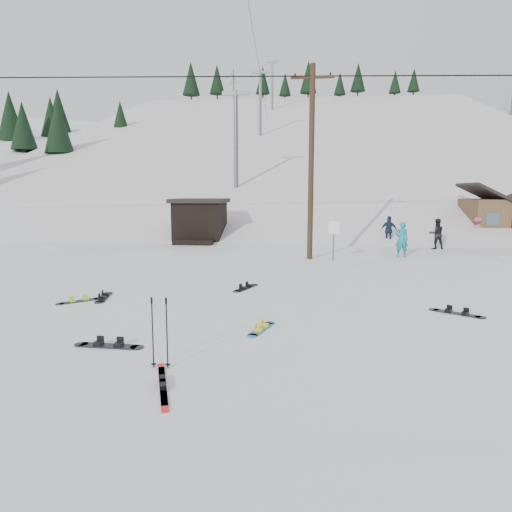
# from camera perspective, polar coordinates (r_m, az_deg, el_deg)

# --- Properties ---
(ground) EXTENTS (200.00, 200.00, 0.00)m
(ground) POSITION_cam_1_polar(r_m,az_deg,el_deg) (8.77, -6.15, -13.81)
(ground) COLOR white
(ground) RESTS_ON ground
(ski_slope) EXTENTS (60.00, 85.24, 65.97)m
(ski_slope) POSITION_cam_1_polar(r_m,az_deg,el_deg) (64.78, 4.48, -5.45)
(ski_slope) COLOR silver
(ski_slope) RESTS_ON ground
(ridge_left) EXTENTS (47.54, 95.03, 58.38)m
(ridge_left) POSITION_cam_1_polar(r_m,az_deg,el_deg) (68.99, -27.27, -4.65)
(ridge_left) COLOR white
(ridge_left) RESTS_ON ground
(treeline_crest) EXTENTS (50.00, 6.00, 10.00)m
(treeline_crest) POSITION_cam_1_polar(r_m,az_deg,el_deg) (94.01, 5.15, 6.19)
(treeline_crest) COLOR black
(treeline_crest) RESTS_ON ski_slope
(utility_pole) EXTENTS (2.00, 0.26, 9.00)m
(utility_pole) POSITION_cam_1_polar(r_m,az_deg,el_deg) (21.98, 6.92, 11.82)
(utility_pole) COLOR #3A2819
(utility_pole) RESTS_ON ground
(trail_sign) EXTENTS (0.50, 0.09, 1.85)m
(trail_sign) POSITION_cam_1_polar(r_m,az_deg,el_deg) (21.64, 9.69, 2.79)
(trail_sign) COLOR #595B60
(trail_sign) RESTS_ON ground
(lift_hut) EXTENTS (3.40, 4.10, 2.75)m
(lift_hut) POSITION_cam_1_polar(r_m,az_deg,el_deg) (29.72, -7.01, 4.46)
(lift_hut) COLOR black
(lift_hut) RESTS_ON ground
(lift_tower_near) EXTENTS (2.20, 0.36, 8.00)m
(lift_tower_near) POSITION_cam_1_polar(r_m,az_deg,el_deg) (38.64, -2.52, 15.02)
(lift_tower_near) COLOR #595B60
(lift_tower_near) RESTS_ON ski_slope
(lift_tower_mid) EXTENTS (2.20, 0.36, 8.00)m
(lift_tower_mid) POSITION_cam_1_polar(r_m,az_deg,el_deg) (59.26, 0.53, 18.99)
(lift_tower_mid) COLOR #595B60
(lift_tower_mid) RESTS_ON ski_slope
(lift_tower_far) EXTENTS (2.20, 0.36, 8.00)m
(lift_tower_far) POSITION_cam_1_polar(r_m,az_deg,el_deg) (80.10, 2.05, 20.89)
(lift_tower_far) COLOR #595B60
(lift_tower_far) RESTS_ON ski_slope
(cabin) EXTENTS (5.39, 4.40, 3.77)m
(cabin) POSITION_cam_1_polar(r_m,az_deg,el_deg) (34.60, 28.74, 4.23)
(cabin) COLOR brown
(cabin) RESTS_ON ground
(hero_snowboard) EXTENTS (0.57, 1.29, 0.09)m
(hero_snowboard) POSITION_cam_1_polar(r_m,az_deg,el_deg) (10.98, 0.70, -9.04)
(hero_snowboard) COLOR #1870A1
(hero_snowboard) RESTS_ON ground
(hero_skis) EXTENTS (0.77, 1.88, 0.10)m
(hero_skis) POSITION_cam_1_polar(r_m,az_deg,el_deg) (8.17, -11.58, -15.42)
(hero_skis) COLOR red
(hero_skis) RESTS_ON ground
(ski_poles) EXTENTS (0.37, 0.10, 1.34)m
(ski_poles) POSITION_cam_1_polar(r_m,az_deg,el_deg) (8.71, -11.94, -9.29)
(ski_poles) COLOR black
(ski_poles) RESTS_ON ground
(board_scatter_a) EXTENTS (1.54, 0.34, 0.11)m
(board_scatter_a) POSITION_cam_1_polar(r_m,az_deg,el_deg) (10.32, -17.93, -10.57)
(board_scatter_a) COLOR black
(board_scatter_a) RESTS_ON ground
(board_scatter_b) EXTENTS (0.55, 1.47, 0.10)m
(board_scatter_b) POSITION_cam_1_polar(r_m,az_deg,el_deg) (14.83, -18.50, -4.89)
(board_scatter_b) COLOR black
(board_scatter_b) RESTS_ON ground
(board_scatter_c) EXTENTS (1.05, 1.01, 0.09)m
(board_scatter_c) POSITION_cam_1_polar(r_m,az_deg,el_deg) (14.61, -21.23, -5.23)
(board_scatter_c) COLOR black
(board_scatter_c) RESTS_ON ground
(board_scatter_d) EXTENTS (1.26, 0.94, 0.10)m
(board_scatter_d) POSITION_cam_1_polar(r_m,az_deg,el_deg) (13.42, 23.79, -6.53)
(board_scatter_d) COLOR black
(board_scatter_d) RESTS_ON ground
(board_scatter_f) EXTENTS (0.73, 1.39, 0.10)m
(board_scatter_f) POSITION_cam_1_polar(r_m,az_deg,el_deg) (15.42, -1.29, -3.97)
(board_scatter_f) COLOR black
(board_scatter_f) RESTS_ON ground
(skier_teal) EXTENTS (0.64, 0.42, 1.73)m
(skier_teal) POSITION_cam_1_polar(r_m,az_deg,el_deg) (23.68, 17.74, 1.98)
(skier_teal) COLOR #0E7C91
(skier_teal) RESTS_ON ground
(skier_dark) EXTENTS (0.86, 0.69, 1.70)m
(skier_dark) POSITION_cam_1_polar(r_m,az_deg,el_deg) (27.58, 21.63, 2.59)
(skier_dark) COLOR black
(skier_dark) RESTS_ON ground
(skier_pink) EXTENTS (1.07, 0.65, 1.60)m
(skier_pink) POSITION_cam_1_polar(r_m,az_deg,el_deg) (32.05, 25.91, 2.96)
(skier_pink) COLOR #C44574
(skier_pink) RESTS_ON ground
(skier_navy) EXTENTS (1.10, 0.82, 1.74)m
(skier_navy) POSITION_cam_1_polar(r_m,az_deg,el_deg) (28.81, 16.29, 3.09)
(skier_navy) COLOR #18243E
(skier_navy) RESTS_ON ground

